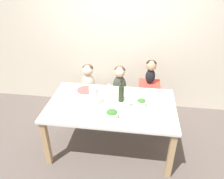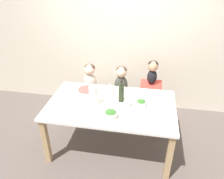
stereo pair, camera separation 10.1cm
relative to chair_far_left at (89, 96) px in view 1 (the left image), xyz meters
The scene contains 17 objects.
ground_plane 0.94m from the chair_far_left, 56.00° to the right, with size 14.00×14.00×0.00m, color #564C47.
wall_back 1.19m from the chair_far_left, 45.73° to the left, with size 10.00×0.06×2.70m.
dining_table 0.90m from the chair_far_left, 56.00° to the right, with size 1.68×0.99×0.73m.
chair_far_left is the anchor object (origin of this frame).
chair_far_center 0.51m from the chair_far_left, ahead, with size 0.39×0.38×0.45m.
chair_right_highchair 1.01m from the chair_far_left, ahead, with size 0.34×0.33×0.70m.
person_child_left 0.36m from the chair_far_left, 90.00° to the left, with size 0.21×0.18×0.51m.
person_child_center 0.63m from the chair_far_left, ahead, with size 0.21×0.18×0.51m.
person_baby_right 1.14m from the chair_far_left, ahead, with size 0.16×0.16×0.39m.
wine_bottle 0.98m from the chair_far_left, 45.64° to the right, with size 0.08×0.08×0.31m.
paper_towel_roll 0.93m from the chair_far_left, 70.99° to the right, with size 0.12×0.12×0.26m.
wine_glass_near 1.13m from the chair_far_left, 46.77° to the right, with size 0.07×0.07×0.18m.
wine_glass_far 0.82m from the chair_far_left, 50.23° to the right, with size 0.07×0.07×0.18m.
salad_bowl_large 1.19m from the chair_far_left, 62.03° to the right, with size 0.16×0.16×0.10m.
salad_bowl_small 1.18m from the chair_far_left, 38.51° to the right, with size 0.13×0.13×0.10m.
dinner_plate_front_left 0.99m from the chair_far_left, 90.87° to the right, with size 0.25×0.25×0.01m.
dinner_plate_back_left 0.54m from the chair_far_left, 82.46° to the right, with size 0.25×0.25×0.01m.
Camera 1 is at (0.34, -2.37, 2.34)m, focal length 35.00 mm.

